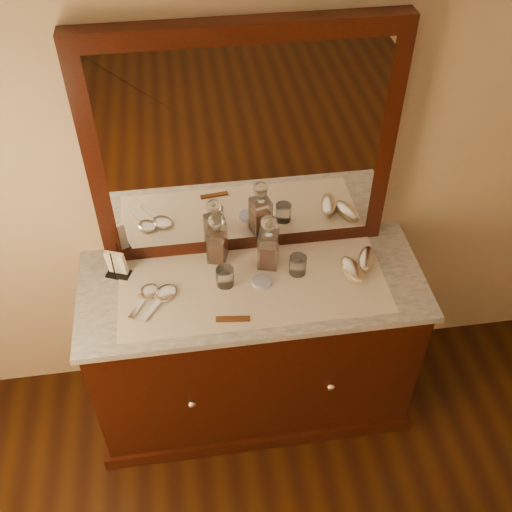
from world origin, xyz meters
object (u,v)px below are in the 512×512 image
(brush_far, at_px, (367,260))
(hand_mirror_inner, at_px, (163,296))
(mirror_frame, at_px, (243,148))
(napkin_rack, at_px, (117,264))
(decanter_left, at_px, (217,242))
(brush_near, at_px, (352,270))
(pin_dish, at_px, (262,282))
(dresser_cabinet, at_px, (253,348))
(decanter_right, at_px, (268,247))
(hand_mirror_outer, at_px, (147,295))
(comb, at_px, (233,319))

(brush_far, relative_size, hand_mirror_inner, 0.80)
(mirror_frame, height_order, brush_far, mirror_frame)
(napkin_rack, xyz_separation_m, decanter_left, (0.42, 0.03, 0.04))
(mirror_frame, relative_size, decanter_left, 4.82)
(brush_near, distance_m, hand_mirror_inner, 0.79)
(napkin_rack, height_order, decanter_left, decanter_left)
(brush_near, bearing_deg, pin_dish, 179.42)
(dresser_cabinet, distance_m, mirror_frame, 0.97)
(brush_far, bearing_deg, mirror_frame, 157.65)
(pin_dish, xyz_separation_m, decanter_right, (0.04, 0.10, 0.10))
(decanter_right, distance_m, brush_near, 0.36)
(pin_dish, bearing_deg, decanter_right, 68.09)
(decanter_right, xyz_separation_m, hand_mirror_outer, (-0.52, -0.11, -0.10))
(dresser_cabinet, distance_m, decanter_right, 0.56)
(pin_dish, relative_size, decanter_right, 0.32)
(dresser_cabinet, xyz_separation_m, decanter_left, (-0.13, 0.16, 0.54))
(hand_mirror_inner, bearing_deg, decanter_left, 38.78)
(decanter_left, distance_m, brush_far, 0.64)
(dresser_cabinet, distance_m, comb, 0.50)
(brush_far, bearing_deg, napkin_rack, 175.23)
(comb, bearing_deg, pin_dish, 58.17)
(napkin_rack, distance_m, brush_far, 1.05)
(decanter_right, distance_m, brush_far, 0.43)
(brush_near, xyz_separation_m, hand_mirror_outer, (-0.85, -0.00, -0.01))
(mirror_frame, distance_m, hand_mirror_outer, 0.70)
(dresser_cabinet, xyz_separation_m, hand_mirror_outer, (-0.44, -0.02, 0.45))
(brush_far, bearing_deg, pin_dish, -173.73)
(napkin_rack, bearing_deg, brush_near, -8.30)
(comb, distance_m, decanter_left, 0.36)
(comb, xyz_separation_m, decanter_right, (0.18, 0.28, 0.10))
(napkin_rack, distance_m, decanter_left, 0.42)
(pin_dish, xyz_separation_m, hand_mirror_inner, (-0.41, -0.02, 0.00))
(hand_mirror_inner, bearing_deg, pin_dish, 3.30)
(decanter_left, bearing_deg, decanter_right, -17.19)
(napkin_rack, distance_m, decanter_right, 0.63)
(dresser_cabinet, distance_m, pin_dish, 0.45)
(brush_far, bearing_deg, dresser_cabinet, -175.25)
(dresser_cabinet, xyz_separation_m, brush_near, (0.42, -0.01, 0.47))
(comb, xyz_separation_m, decanter_left, (-0.02, 0.35, 0.09))
(mirror_frame, xyz_separation_m, hand_mirror_inner, (-0.37, -0.28, -0.49))
(decanter_right, bearing_deg, comb, -122.97)
(comb, bearing_deg, decanter_left, 100.64)
(dresser_cabinet, bearing_deg, hand_mirror_inner, -174.95)
(decanter_left, bearing_deg, brush_near, -17.55)
(hand_mirror_outer, relative_size, hand_mirror_inner, 0.95)
(hand_mirror_outer, bearing_deg, brush_near, 0.22)
(pin_dish, xyz_separation_m, decanter_left, (-0.17, 0.17, 0.09))
(decanter_left, bearing_deg, brush_far, -10.79)
(brush_far, bearing_deg, hand_mirror_outer, -176.48)
(mirror_frame, xyz_separation_m, brush_far, (0.50, -0.20, -0.47))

